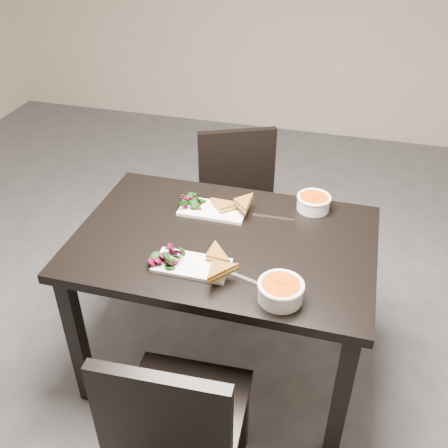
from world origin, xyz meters
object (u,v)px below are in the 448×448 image
chair_far (240,201)px  soup_bowl_far (314,202)px  table (224,258)px  plate_near (192,265)px  soup_bowl_near (281,290)px  plate_far (213,210)px  chair_near (176,422)px

chair_far → soup_bowl_far: chair_far is taller
table → chair_far: bearing=98.1°
soup_bowl_far → plate_near: bearing=-126.9°
table → soup_bowl_near: soup_bowl_near is taller
table → soup_bowl_far: soup_bowl_far is taller
plate_near → soup_bowl_near: 0.36m
table → plate_near: plate_near is taller
plate_near → plate_far: 0.38m
plate_near → plate_far: size_ratio=0.99×
plate_far → table: bearing=-60.9°
chair_far → plate_near: 0.94m
chair_near → soup_bowl_near: chair_near is taller
table → plate_far: plate_far is taller
table → soup_bowl_near: bearing=-46.0°
table → soup_bowl_near: (0.28, -0.29, 0.14)m
table → chair_near: (0.02, -0.67, -0.17)m
plate_near → soup_bowl_near: size_ratio=1.74×
soup_bowl_near → chair_far: bearing=111.0°
soup_bowl_near → plate_far: bearing=129.0°
soup_bowl_near → soup_bowl_far: 0.60m
table → plate_far: (-0.10, 0.17, 0.11)m
soup_bowl_near → soup_bowl_far: (0.04, 0.60, -0.00)m
table → soup_bowl_far: 0.46m
plate_far → soup_bowl_far: soup_bowl_far is taller
plate_near → soup_bowl_far: 0.64m
chair_near → plate_near: bearing=97.7°
plate_far → chair_near: bearing=-82.2°
chair_far → plate_near: size_ratio=3.02×
table → chair_far: 0.72m
chair_near → soup_bowl_near: bearing=52.7°
soup_bowl_near → soup_bowl_far: soup_bowl_near is taller
table → soup_bowl_far: size_ratio=8.12×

